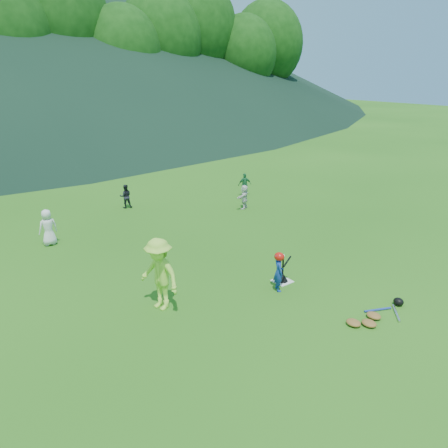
{
  "coord_description": "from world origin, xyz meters",
  "views": [
    {
      "loc": [
        -7.52,
        -7.19,
        5.29
      ],
      "look_at": [
        0.0,
        2.5,
        0.9
      ],
      "focal_mm": 35.0,
      "sensor_mm": 36.0,
      "label": 1
    }
  ],
  "objects_px": {
    "home_plate": "(282,281)",
    "batting_tee": "(282,277)",
    "fielder_b": "(126,196)",
    "adult_coach": "(159,274)",
    "fielder_c": "(245,185)",
    "batter_child": "(279,272)",
    "fielder_d": "(244,197)",
    "fielder_a": "(48,227)",
    "equipment_pile": "(374,316)"
  },
  "relations": [
    {
      "from": "batting_tee",
      "to": "equipment_pile",
      "type": "bearing_deg",
      "value": -82.14
    },
    {
      "from": "batter_child",
      "to": "equipment_pile",
      "type": "height_order",
      "value": "batter_child"
    },
    {
      "from": "batter_child",
      "to": "adult_coach",
      "type": "xyz_separation_m",
      "value": [
        -2.77,
        1.06,
        0.37
      ]
    },
    {
      "from": "home_plate",
      "to": "batter_child",
      "type": "height_order",
      "value": "batter_child"
    },
    {
      "from": "fielder_b",
      "to": "batting_tee",
      "type": "height_order",
      "value": "fielder_b"
    },
    {
      "from": "adult_coach",
      "to": "batting_tee",
      "type": "xyz_separation_m",
      "value": [
        3.19,
        -0.8,
        -0.74
      ]
    },
    {
      "from": "batting_tee",
      "to": "equipment_pile",
      "type": "distance_m",
      "value": 2.57
    },
    {
      "from": "fielder_d",
      "to": "adult_coach",
      "type": "bearing_deg",
      "value": 7.79
    },
    {
      "from": "adult_coach",
      "to": "fielder_d",
      "type": "relative_size",
      "value": 1.8
    },
    {
      "from": "batter_child",
      "to": "fielder_c",
      "type": "relative_size",
      "value": 1.0
    },
    {
      "from": "adult_coach",
      "to": "equipment_pile",
      "type": "relative_size",
      "value": 0.96
    },
    {
      "from": "batter_child",
      "to": "home_plate",
      "type": "bearing_deg",
      "value": -31.24
    },
    {
      "from": "batter_child",
      "to": "batting_tee",
      "type": "height_order",
      "value": "batter_child"
    },
    {
      "from": "home_plate",
      "to": "fielder_b",
      "type": "bearing_deg",
      "value": 92.52
    },
    {
      "from": "fielder_a",
      "to": "batting_tee",
      "type": "distance_m",
      "value": 7.52
    },
    {
      "from": "fielder_a",
      "to": "fielder_b",
      "type": "xyz_separation_m",
      "value": [
        3.65,
        2.08,
        -0.1
      ]
    },
    {
      "from": "home_plate",
      "to": "fielder_b",
      "type": "height_order",
      "value": "fielder_b"
    },
    {
      "from": "fielder_b",
      "to": "fielder_c",
      "type": "distance_m",
      "value": 5.15
    },
    {
      "from": "home_plate",
      "to": "fielder_a",
      "type": "relative_size",
      "value": 0.39
    },
    {
      "from": "adult_coach",
      "to": "fielder_d",
      "type": "distance_m",
      "value": 8.02
    },
    {
      "from": "fielder_b",
      "to": "equipment_pile",
      "type": "bearing_deg",
      "value": 114.24
    },
    {
      "from": "adult_coach",
      "to": "fielder_b",
      "type": "bearing_deg",
      "value": 146.04
    },
    {
      "from": "fielder_b",
      "to": "batting_tee",
      "type": "distance_m",
      "value": 8.44
    },
    {
      "from": "batting_tee",
      "to": "equipment_pile",
      "type": "xyz_separation_m",
      "value": [
        0.35,
        -2.54,
        -0.06
      ]
    },
    {
      "from": "batter_child",
      "to": "fielder_b",
      "type": "xyz_separation_m",
      "value": [
        0.05,
        8.68,
        -0.02
      ]
    },
    {
      "from": "fielder_a",
      "to": "batting_tee",
      "type": "relative_size",
      "value": 1.71
    },
    {
      "from": "home_plate",
      "to": "equipment_pile",
      "type": "height_order",
      "value": "equipment_pile"
    },
    {
      "from": "fielder_b",
      "to": "equipment_pile",
      "type": "distance_m",
      "value": 11.0
    },
    {
      "from": "home_plate",
      "to": "fielder_c",
      "type": "height_order",
      "value": "fielder_c"
    },
    {
      "from": "adult_coach",
      "to": "batting_tee",
      "type": "height_order",
      "value": "adult_coach"
    },
    {
      "from": "fielder_b",
      "to": "fielder_c",
      "type": "bearing_deg",
      "value": -177.09
    },
    {
      "from": "equipment_pile",
      "to": "batting_tee",
      "type": "bearing_deg",
      "value": 97.86
    },
    {
      "from": "fielder_a",
      "to": "equipment_pile",
      "type": "distance_m",
      "value": 9.92
    },
    {
      "from": "adult_coach",
      "to": "batting_tee",
      "type": "distance_m",
      "value": 3.37
    },
    {
      "from": "adult_coach",
      "to": "fielder_d",
      "type": "height_order",
      "value": "adult_coach"
    },
    {
      "from": "fielder_b",
      "to": "batting_tee",
      "type": "xyz_separation_m",
      "value": [
        0.37,
        -8.42,
        -0.35
      ]
    },
    {
      "from": "home_plate",
      "to": "fielder_d",
      "type": "bearing_deg",
      "value": 58.75
    },
    {
      "from": "batter_child",
      "to": "adult_coach",
      "type": "distance_m",
      "value": 2.99
    },
    {
      "from": "batter_child",
      "to": "fielder_d",
      "type": "xyz_separation_m",
      "value": [
        3.73,
        5.73,
        -0.02
      ]
    },
    {
      "from": "fielder_b",
      "to": "fielder_d",
      "type": "xyz_separation_m",
      "value": [
        3.69,
        -2.96,
        0.0
      ]
    },
    {
      "from": "fielder_b",
      "to": "adult_coach",
      "type": "bearing_deg",
      "value": 90.2
    },
    {
      "from": "home_plate",
      "to": "batting_tee",
      "type": "height_order",
      "value": "batting_tee"
    },
    {
      "from": "batter_child",
      "to": "fielder_d",
      "type": "relative_size",
      "value": 1.04
    },
    {
      "from": "home_plate",
      "to": "equipment_pile",
      "type": "bearing_deg",
      "value": -82.14
    },
    {
      "from": "fielder_c",
      "to": "adult_coach",
      "type": "bearing_deg",
      "value": 60.59
    },
    {
      "from": "fielder_a",
      "to": "fielder_c",
      "type": "height_order",
      "value": "fielder_a"
    },
    {
      "from": "batter_child",
      "to": "batting_tee",
      "type": "distance_m",
      "value": 0.61
    },
    {
      "from": "adult_coach",
      "to": "fielder_a",
      "type": "bearing_deg",
      "value": 174.8
    },
    {
      "from": "fielder_c",
      "to": "fielder_d",
      "type": "bearing_deg",
      "value": 71.43
    },
    {
      "from": "home_plate",
      "to": "fielder_a",
      "type": "height_order",
      "value": "fielder_a"
    }
  ]
}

